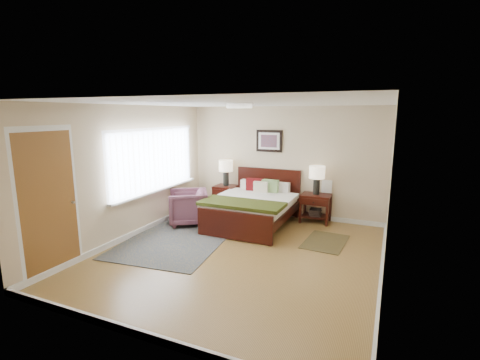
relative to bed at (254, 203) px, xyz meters
The scene contains 18 objects.
floor 1.64m from the bed, 77.07° to the right, with size 5.00×5.00×0.00m, color olive.
back_wall 1.28m from the bed, 70.18° to the left, with size 4.50×0.04×2.50m, color #C8B291.
front_wall 4.11m from the bed, 85.02° to the right, with size 4.50×0.04×2.50m, color #C8B291.
left_wall 2.55m from the bed, 141.20° to the right, with size 0.04×5.00×2.50m, color #C8B291.
right_wall 3.11m from the bed, 30.42° to the right, with size 0.04×5.00×2.50m, color #C8B291.
ceiling 2.55m from the bed, 77.07° to the right, with size 4.50×5.00×0.02m, color white.
window 2.21m from the bed, 155.86° to the right, with size 0.11×2.72×1.32m.
door 3.82m from the bed, 119.84° to the right, with size 0.06×1.00×2.18m.
ceil_fixture 2.52m from the bed, 77.07° to the right, with size 0.44×0.44×0.08m.
bed is the anchor object (origin of this frame).
wall_art 1.55m from the bed, 89.96° to the left, with size 0.62×0.05×0.50m.
nightstand_left 1.24m from the bed, 144.37° to the left, with size 0.53×0.48×0.63m.
nightstand_right 1.37m from the bed, 32.19° to the left, with size 0.63×0.47×0.62m.
lamp_left 1.37m from the bed, 143.57° to the left, with size 0.33×0.33×0.61m.
lamp_right 1.48m from the bed, 32.68° to the left, with size 0.33×0.33×0.61m.
armchair 1.41m from the bed, 160.56° to the right, with size 0.78×0.81×0.73m, color brown.
rug_persian 1.79m from the bed, 125.57° to the right, with size 1.76×2.48×0.01m, color #0D2244.
rug_navy 1.70m from the bed, 13.63° to the right, with size 0.71×1.06×0.01m, color black.
Camera 1 is at (2.24, -5.07, 2.35)m, focal length 26.00 mm.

